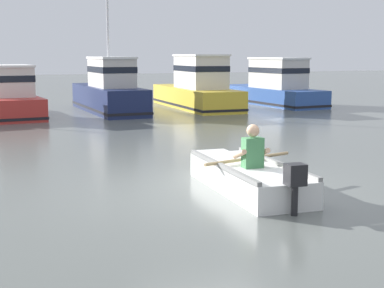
{
  "coord_description": "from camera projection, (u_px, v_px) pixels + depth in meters",
  "views": [
    {
      "loc": [
        -3.82,
        -9.01,
        2.37
      ],
      "look_at": [
        0.29,
        1.75,
        0.55
      ],
      "focal_mm": 53.38,
      "sensor_mm": 36.0,
      "label": 1
    }
  ],
  "objects": [
    {
      "name": "moored_boat_red",
      "position": [
        10.0,
        97.0,
        21.84
      ],
      "size": [
        2.33,
        5.71,
        1.97
      ],
      "color": "#B72D28",
      "rests_on": "ground"
    },
    {
      "name": "moored_boat_navy",
      "position": [
        109.0,
        91.0,
        23.54
      ],
      "size": [
        1.98,
        6.42,
        4.62
      ],
      "color": "#19234C",
      "rests_on": "ground"
    },
    {
      "name": "ground_plane",
      "position": [
        212.0,
        190.0,
        10.03
      ],
      "size": [
        120.0,
        120.0,
        0.0
      ],
      "primitive_type": "plane",
      "color": "slate"
    },
    {
      "name": "moored_boat_blue",
      "position": [
        273.0,
        87.0,
        27.12
      ],
      "size": [
        2.46,
        6.93,
        2.21
      ],
      "color": "#2D519E",
      "rests_on": "ground"
    },
    {
      "name": "moored_boat_yellow",
      "position": [
        197.0,
        88.0,
        25.25
      ],
      "size": [
        2.05,
        6.78,
        2.36
      ],
      "color": "gold",
      "rests_on": "ground"
    },
    {
      "name": "rowboat_with_person",
      "position": [
        247.0,
        176.0,
        10.03
      ],
      "size": [
        1.94,
        3.71,
        1.19
      ],
      "color": "white",
      "rests_on": "ground"
    }
  ]
}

